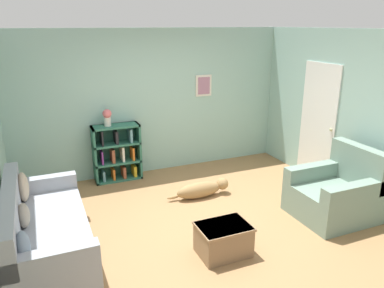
{
  "coord_description": "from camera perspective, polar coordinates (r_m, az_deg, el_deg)",
  "views": [
    {
      "loc": [
        -1.96,
        -4.2,
        2.67
      ],
      "look_at": [
        0.0,
        0.4,
        1.05
      ],
      "focal_mm": 35.0,
      "sensor_mm": 36.0,
      "label": 1
    }
  ],
  "objects": [
    {
      "name": "ground_plane",
      "position": [
        5.35,
        1.72,
        -12.0
      ],
      "size": [
        14.0,
        14.0,
        0.0
      ],
      "primitive_type": "plane",
      "color": "#997047"
    },
    {
      "name": "wall_back",
      "position": [
        6.88,
        -6.07,
        6.36
      ],
      "size": [
        5.6,
        0.13,
        2.6
      ],
      "color": "#93BCB2",
      "rests_on": "ground_plane"
    },
    {
      "name": "wall_right",
      "position": [
        6.33,
        23.27,
        3.9
      ],
      "size": [
        0.16,
        5.0,
        2.6
      ],
      "color": "#93BCB2",
      "rests_on": "ground_plane"
    },
    {
      "name": "couch",
      "position": [
        4.79,
        -21.65,
        -12.65
      ],
      "size": [
        0.88,
        2.04,
        0.91
      ],
      "color": "#9399A3",
      "rests_on": "ground_plane"
    },
    {
      "name": "bookshelf",
      "position": [
        6.73,
        -11.34,
        -1.38
      ],
      "size": [
        0.82,
        0.32,
        1.0
      ],
      "color": "#2D6B56",
      "rests_on": "ground_plane"
    },
    {
      "name": "recliner_chair",
      "position": [
        5.79,
        21.13,
        -7.03
      ],
      "size": [
        1.04,
        0.96,
        1.01
      ],
      "color": "gray",
      "rests_on": "ground_plane"
    },
    {
      "name": "coffee_table",
      "position": [
        4.65,
        4.81,
        -14.15
      ],
      "size": [
        0.62,
        0.47,
        0.38
      ],
      "color": "#846647",
      "rests_on": "ground_plane"
    },
    {
      "name": "dog",
      "position": [
        6.04,
        1.54,
        -6.91
      ],
      "size": [
        1.05,
        0.23,
        0.26
      ],
      "color": "#9E7A4C",
      "rests_on": "ground_plane"
    },
    {
      "name": "vase",
      "position": [
        6.49,
        -12.8,
        4.09
      ],
      "size": [
        0.15,
        0.15,
        0.29
      ],
      "color": "silver",
      "rests_on": "bookshelf"
    }
  ]
}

